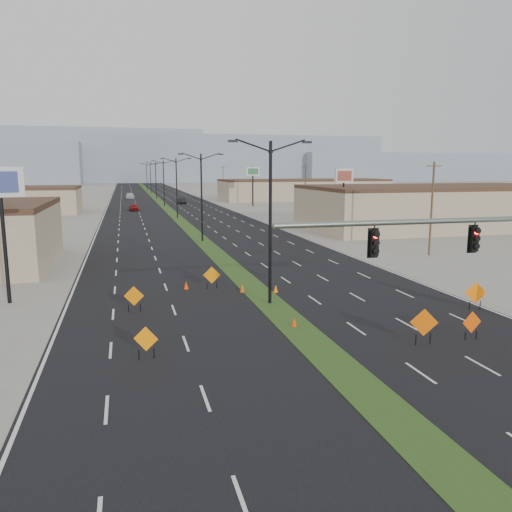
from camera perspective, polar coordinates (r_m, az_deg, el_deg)
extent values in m
plane|color=gray|center=(20.92, 11.13, -13.86)|extent=(600.00, 600.00, 0.00)
cube|color=black|center=(117.75, -10.57, 5.76)|extent=(25.00, 400.00, 0.02)
cube|color=#2A4619|center=(117.75, -10.57, 5.76)|extent=(2.00, 400.00, 0.04)
cube|color=tan|center=(75.53, 19.71, 5.14)|extent=(36.00, 18.00, 5.50)
cube|color=tan|center=(135.52, 5.44, 7.47)|extent=(44.00, 16.00, 5.00)
cube|color=gray|center=(320.88, -6.12, 10.96)|extent=(220.00, 50.00, 28.00)
cube|color=gray|center=(360.40, 17.08, 9.68)|extent=(160.00, 50.00, 18.00)
cube|color=gray|center=(337.91, -18.69, 10.79)|extent=(140.00, 50.00, 32.00)
cylinder|color=slate|center=(23.68, 20.93, 3.79)|extent=(16.00, 0.24, 0.24)
cube|color=black|center=(21.94, 13.33, 1.42)|extent=(0.50, 0.28, 1.30)
sphere|color=#FF0C05|center=(21.76, 13.56, 2.27)|extent=(0.22, 0.22, 0.22)
cube|color=black|center=(24.68, 23.64, 1.77)|extent=(0.50, 0.28, 1.30)
sphere|color=#FF0C05|center=(24.51, 23.93, 2.53)|extent=(0.22, 0.22, 0.22)
cylinder|color=black|center=(30.56, 1.64, 3.63)|extent=(0.20, 0.20, 10.00)
cube|color=black|center=(29.84, -2.66, 12.98)|extent=(0.55, 0.24, 0.14)
cube|color=black|center=(31.13, 5.86, 12.82)|extent=(0.55, 0.24, 0.14)
cylinder|color=black|center=(57.88, -6.23, 6.59)|extent=(0.20, 0.20, 10.00)
cube|color=black|center=(57.50, -8.64, 11.45)|extent=(0.55, 0.24, 0.14)
cube|color=black|center=(58.18, -4.04, 11.52)|extent=(0.55, 0.24, 0.14)
cylinder|color=black|center=(85.64, -9.05, 7.62)|extent=(0.20, 0.20, 10.00)
cube|color=black|center=(85.38, -10.71, 10.88)|extent=(0.55, 0.24, 0.14)
cube|color=black|center=(85.84, -7.59, 10.96)|extent=(0.55, 0.24, 0.14)
cylinder|color=black|center=(113.51, -10.49, 8.13)|extent=(0.20, 0.20, 10.00)
cube|color=black|center=(113.32, -11.75, 10.59)|extent=(0.55, 0.24, 0.14)
cube|color=black|center=(113.67, -9.40, 10.66)|extent=(0.55, 0.24, 0.14)
cylinder|color=black|center=(141.44, -11.37, 8.44)|extent=(0.20, 0.20, 10.00)
cube|color=black|center=(141.29, -12.38, 10.41)|extent=(0.55, 0.24, 0.14)
cube|color=black|center=(141.56, -10.49, 10.48)|extent=(0.55, 0.24, 0.14)
cylinder|color=black|center=(169.39, -11.96, 8.65)|extent=(0.20, 0.20, 10.00)
cube|color=black|center=(169.26, -12.81, 10.29)|extent=(0.55, 0.24, 0.14)
cube|color=black|center=(169.49, -11.23, 10.35)|extent=(0.55, 0.24, 0.14)
cylinder|color=black|center=(197.35, -12.38, 8.80)|extent=(0.20, 0.20, 10.00)
cube|color=black|center=(197.24, -13.11, 10.21)|extent=(0.55, 0.24, 0.14)
cube|color=black|center=(197.44, -11.75, 10.26)|extent=(0.55, 0.24, 0.14)
cylinder|color=#4C3823|center=(51.05, 19.43, 5.07)|extent=(0.20, 0.20, 9.00)
cube|color=#4C3823|center=(50.90, 19.70, 9.67)|extent=(1.60, 0.10, 0.10)
cylinder|color=#4C3823|center=(82.35, 5.64, 7.25)|extent=(0.20, 0.20, 9.00)
cube|color=#4C3823|center=(82.25, 5.69, 10.11)|extent=(1.60, 0.10, 0.10)
cylinder|color=#4C3823|center=(115.78, -0.43, 8.08)|extent=(0.20, 0.20, 9.00)
cube|color=#4C3823|center=(115.72, -0.44, 10.11)|extent=(1.60, 0.10, 0.10)
cylinder|color=#4C3823|center=(149.93, -3.77, 8.50)|extent=(0.20, 0.20, 9.00)
cube|color=#4C3823|center=(149.88, -3.79, 10.07)|extent=(1.60, 0.10, 0.10)
imported|color=maroon|center=(102.83, -13.78, 5.43)|extent=(2.08, 4.27, 1.40)
imported|color=black|center=(121.29, -8.46, 6.29)|extent=(1.65, 4.52, 1.48)
imported|color=silver|center=(142.60, -14.20, 6.65)|extent=(2.33, 5.52, 1.59)
cube|color=orange|center=(22.92, -12.48, -9.23)|extent=(1.06, 0.47, 1.13)
cylinder|color=black|center=(23.15, -13.24, -10.91)|extent=(0.05, 0.05, 0.47)
cylinder|color=black|center=(23.17, -11.59, -10.83)|extent=(0.05, 0.05, 0.47)
cube|color=orange|center=(30.31, -13.78, -4.45)|extent=(1.15, 0.30, 1.17)
cylinder|color=black|center=(30.49, -14.37, -5.82)|extent=(0.05, 0.05, 0.49)
cylinder|color=black|center=(30.50, -13.08, -5.76)|extent=(0.05, 0.05, 0.49)
cube|color=orange|center=(35.13, -5.08, -2.18)|extent=(1.18, 0.29, 1.20)
cylinder|color=black|center=(35.24, -5.62, -3.40)|extent=(0.05, 0.05, 0.50)
cylinder|color=black|center=(35.35, -4.50, -3.34)|extent=(0.05, 0.05, 0.50)
cube|color=#D85604|center=(25.38, 18.66, -7.20)|extent=(1.29, 0.46, 1.34)
cylinder|color=black|center=(25.42, 17.80, -9.11)|extent=(0.05, 0.05, 0.56)
cylinder|color=black|center=(25.84, 19.29, -8.88)|extent=(0.05, 0.05, 0.56)
cube|color=#E74904|center=(26.97, 23.45, -6.96)|extent=(1.09, 0.11, 1.09)
cylinder|color=black|center=(26.98, 22.81, -8.43)|extent=(0.05, 0.05, 0.45)
cylinder|color=black|center=(27.36, 23.88, -8.25)|extent=(0.05, 0.05, 0.45)
cube|color=orange|center=(32.60, 23.83, -3.86)|extent=(1.21, 0.49, 1.28)
cylinder|color=black|center=(32.56, 23.21, -5.28)|extent=(0.05, 0.05, 0.53)
cylinder|color=black|center=(33.02, 24.24, -5.15)|extent=(0.05, 0.05, 0.53)
cone|color=#DF4C04|center=(34.19, -1.57, -3.72)|extent=(0.39, 0.39, 0.56)
cone|color=#E53704|center=(27.00, 4.38, -7.54)|extent=(0.41, 0.41, 0.54)
cone|color=#FF6C05|center=(34.17, 2.27, -3.75)|extent=(0.37, 0.37, 0.55)
cone|color=#F83805|center=(35.40, -7.99, -3.33)|extent=(0.40, 0.40, 0.58)
cylinder|color=black|center=(34.61, -26.76, 0.81)|extent=(0.24, 0.24, 7.01)
cylinder|color=black|center=(66.07, 9.91, 5.56)|extent=(0.24, 0.24, 6.88)
cube|color=white|center=(65.89, 10.01, 9.02)|extent=(2.73, 0.86, 1.81)
cube|color=#9C4534|center=(65.71, 10.09, 9.01)|extent=(2.14, 0.47, 1.27)
cylinder|color=black|center=(111.27, -0.35, 7.52)|extent=(0.24, 0.24, 7.13)
cube|color=white|center=(111.17, -0.35, 9.65)|extent=(2.84, 0.70, 1.88)
cube|color=#2F773F|center=(110.97, -0.32, 9.65)|extent=(2.24, 0.33, 1.31)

